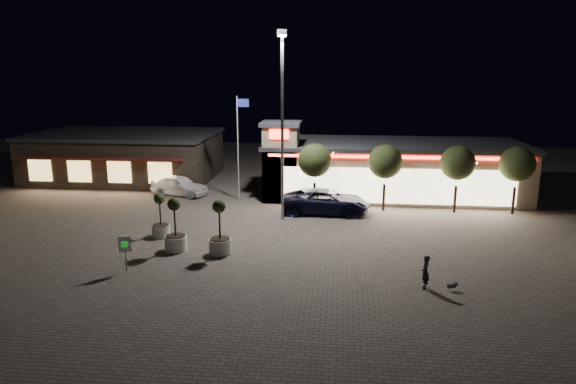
# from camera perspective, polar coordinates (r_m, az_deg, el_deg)

# --- Properties ---
(ground) EXTENTS (90.00, 90.00, 0.00)m
(ground) POSITION_cam_1_polar(r_m,az_deg,el_deg) (27.82, -6.64, -7.53)
(ground) COLOR #685F54
(ground) RESTS_ON ground
(retail_building) EXTENTS (20.40, 8.40, 6.10)m
(retail_building) POSITION_cam_1_polar(r_m,az_deg,el_deg) (42.02, 10.85, 2.62)
(retail_building) COLOR gray
(retail_building) RESTS_ON ground
(restaurant_building) EXTENTS (16.40, 11.00, 4.30)m
(restaurant_building) POSITION_cam_1_polar(r_m,az_deg,el_deg) (50.06, -17.54, 3.89)
(restaurant_building) COLOR #382D23
(restaurant_building) RESTS_ON ground
(floodlight_pole) EXTENTS (0.60, 0.40, 12.38)m
(floodlight_pole) POSITION_cam_1_polar(r_m,az_deg,el_deg) (33.68, -0.64, 8.50)
(floodlight_pole) COLOR gray
(floodlight_pole) RESTS_ON ground
(flagpole) EXTENTS (0.95, 0.10, 8.00)m
(flagpole) POSITION_cam_1_polar(r_m,az_deg,el_deg) (39.45, -5.47, 5.84)
(flagpole) COLOR white
(flagpole) RESTS_ON ground
(string_tree_a) EXTENTS (2.42, 2.42, 4.79)m
(string_tree_a) POSITION_cam_1_polar(r_m,az_deg,el_deg) (36.93, 2.99, 3.51)
(string_tree_a) COLOR #332319
(string_tree_a) RESTS_ON ground
(string_tree_b) EXTENTS (2.42, 2.42, 4.79)m
(string_tree_b) POSITION_cam_1_polar(r_m,az_deg,el_deg) (37.02, 10.76, 3.31)
(string_tree_b) COLOR #332319
(string_tree_b) RESTS_ON ground
(string_tree_c) EXTENTS (2.42, 2.42, 4.79)m
(string_tree_c) POSITION_cam_1_polar(r_m,az_deg,el_deg) (37.77, 18.35, 3.06)
(string_tree_c) COLOR #332319
(string_tree_c) RESTS_ON ground
(string_tree_d) EXTENTS (2.42, 2.42, 4.79)m
(string_tree_d) POSITION_cam_1_polar(r_m,az_deg,el_deg) (38.83, 24.12, 2.84)
(string_tree_d) COLOR #332319
(string_tree_d) RESTS_ON ground
(pickup_truck) EXTENTS (6.24, 2.99, 1.72)m
(pickup_truck) POSITION_cam_1_polar(r_m,az_deg,el_deg) (36.31, 4.20, -1.05)
(pickup_truck) COLOR black
(pickup_truck) RESTS_ON ground
(white_sedan) EXTENTS (5.09, 3.25, 1.61)m
(white_sedan) POSITION_cam_1_polar(r_m,az_deg,el_deg) (42.39, -11.99, 0.73)
(white_sedan) COLOR white
(white_sedan) RESTS_ON ground
(pedestrian) EXTENTS (0.42, 0.61, 1.60)m
(pedestrian) POSITION_cam_1_polar(r_m,az_deg,el_deg) (24.79, 15.01, -8.61)
(pedestrian) COLOR black
(pedestrian) RESTS_ON ground
(dog) EXTENTS (0.51, 0.29, 0.27)m
(dog) POSITION_cam_1_polar(r_m,az_deg,el_deg) (25.13, 17.86, -9.81)
(dog) COLOR #59514C
(dog) RESTS_ON ground
(planter_left) EXTENTS (1.10, 1.10, 2.70)m
(planter_left) POSITION_cam_1_polar(r_m,az_deg,el_deg) (32.06, -13.95, -3.43)
(planter_left) COLOR silver
(planter_left) RESTS_ON ground
(planter_mid) EXTENTS (1.24, 1.24, 3.05)m
(planter_mid) POSITION_cam_1_polar(r_m,az_deg,el_deg) (29.47, -12.39, -4.61)
(planter_mid) COLOR silver
(planter_mid) RESTS_ON ground
(planter_right) EXTENTS (1.24, 1.24, 3.06)m
(planter_right) POSITION_cam_1_polar(r_m,az_deg,el_deg) (28.56, -7.57, -4.99)
(planter_right) COLOR silver
(planter_right) RESTS_ON ground
(valet_sign) EXTENTS (0.59, 0.26, 1.84)m
(valet_sign) POSITION_cam_1_polar(r_m,az_deg,el_deg) (27.00, -17.66, -5.85)
(valet_sign) COLOR gray
(valet_sign) RESTS_ON ground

